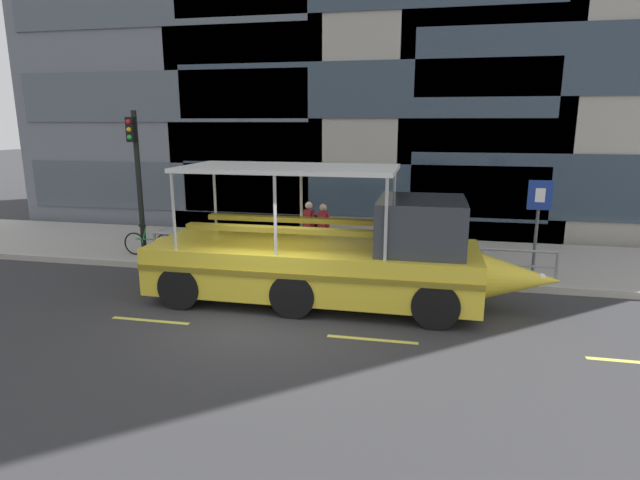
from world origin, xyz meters
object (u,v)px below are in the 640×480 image
traffic_light_pole (137,169)px  parking_sign (538,212)px  pedestrian_mid_left (323,225)px  pedestrian_mid_right (309,223)px  pedestrian_near_bow (458,232)px  duck_tour_boat (337,258)px  leaned_bicycle (150,244)px

traffic_light_pole → parking_sign: traffic_light_pole is taller
pedestrian_mid_left → pedestrian_mid_right: pedestrian_mid_right is taller
traffic_light_pole → pedestrian_mid_left: traffic_light_pole is taller
pedestrian_near_bow → pedestrian_mid_left: 3.93m
duck_tour_boat → pedestrian_near_bow: size_ratio=6.09×
traffic_light_pole → pedestrian_mid_left: size_ratio=2.67×
pedestrian_mid_left → pedestrian_mid_right: 0.52m
traffic_light_pole → leaned_bicycle: bearing=-19.8°
leaned_bicycle → pedestrian_mid_left: pedestrian_mid_left is taller
duck_tour_boat → leaned_bicycle: bearing=159.0°
leaned_bicycle → pedestrian_mid_left: 5.34m
leaned_bicycle → pedestrian_mid_right: pedestrian_mid_right is taller
pedestrian_near_bow → pedestrian_mid_left: pedestrian_mid_left is taller
traffic_light_pole → pedestrian_near_bow: (9.46, 0.91, -1.68)m
parking_sign → leaned_bicycle: (-11.06, -0.07, -1.37)m
leaned_bicycle → pedestrian_mid_right: bearing=13.5°
leaned_bicycle → pedestrian_near_bow: bearing=6.4°
leaned_bicycle → pedestrian_mid_left: bearing=10.4°
duck_tour_boat → traffic_light_pole: bearing=159.0°
leaned_bicycle → pedestrian_mid_right: (4.73, 1.14, 0.62)m
traffic_light_pole → leaned_bicycle: (0.32, -0.11, -2.24)m
parking_sign → pedestrian_mid_right: 6.46m
pedestrian_mid_left → parking_sign: bearing=-8.6°
traffic_light_pole → parking_sign: bearing=-0.2°
pedestrian_mid_left → duck_tour_boat: bearing=-73.3°
parking_sign → duck_tour_boat: bearing=-153.0°
parking_sign → pedestrian_mid_left: bearing=171.4°
traffic_light_pole → parking_sign: (11.38, -0.04, -0.88)m
traffic_light_pole → leaned_bicycle: 2.27m
pedestrian_near_bow → pedestrian_mid_left: bearing=-179.0°
duck_tour_boat → pedestrian_mid_right: size_ratio=5.76×
duck_tour_boat → pedestrian_mid_left: size_ratio=5.84×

